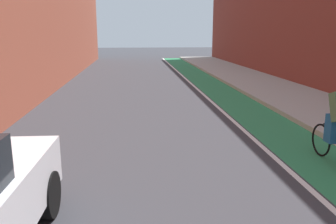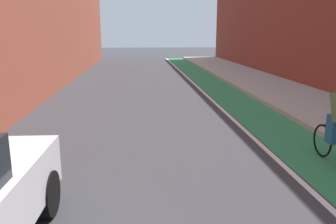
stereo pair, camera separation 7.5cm
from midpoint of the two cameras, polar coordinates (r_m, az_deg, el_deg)
The scene contains 4 objects.
ground_plane at distance 10.78m, azimuth -1.86°, elevation -0.71°, with size 98.09×98.09×0.00m, color #38383D.
bike_lane_paint at distance 13.25m, azimuth 10.95°, elevation 1.66°, with size 1.60×44.58×0.00m, color #2D8451.
lane_divider_stripe at distance 13.02m, azimuth 7.15°, elevation 1.60°, with size 0.12×44.58×0.00m, color white.
sidewalk_right at distance 14.12m, azimuth 20.53°, elevation 2.05°, with size 3.29×44.58×0.14m, color #A8A59E.
Camera 1 is at (-0.71, 7.85, 2.56)m, focal length 36.99 mm.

